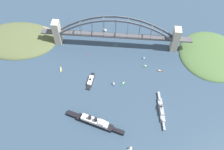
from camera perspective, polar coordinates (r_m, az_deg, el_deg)
ground_plane at (r=469.33m, az=0.82°, el=7.13°), size 1400.00×1400.00×0.00m
harbor_arch_bridge at (r=449.86m, az=0.86°, el=9.57°), size 282.14×17.07×67.49m
headland_west_shore at (r=490.68m, az=22.76°, el=4.53°), size 121.79×127.36×20.87m
headland_east_shore at (r=514.78m, az=-21.42°, el=7.85°), size 157.29×105.41×20.76m
ocean_liner at (r=370.08m, az=-4.17°, el=-11.09°), size 93.13×33.63×17.88m
naval_cruiser at (r=388.98m, az=11.70°, el=-8.13°), size 11.01×68.30×17.08m
harbor_ferry_steamer at (r=413.21m, az=-5.17°, el=-1.41°), size 10.87×36.12×7.93m
seaplane_taxiing_near_bridge at (r=497.15m, az=-1.69°, el=10.64°), size 8.28×8.14×4.86m
small_boat_0 at (r=411.02m, az=2.69°, el=-2.00°), size 7.51×9.94×2.10m
small_boat_1 at (r=437.61m, az=7.92°, el=2.12°), size 11.60×2.44×2.31m
small_boat_2 at (r=435.54m, az=11.33°, el=1.01°), size 10.60×2.80×1.80m
small_boat_3 at (r=355.27m, az=4.37°, el=-16.95°), size 8.35×9.01×9.74m
small_boat_4 at (r=447.74m, az=7.62°, el=4.18°), size 6.70×4.44×6.75m
small_boat_5 at (r=438.21m, az=-12.14°, el=1.28°), size 4.29×11.56×2.32m
small_boat_6 at (r=406.90m, az=0.35°, el=-1.87°), size 5.46×7.68×9.21m
channel_marker_buoy at (r=454.90m, az=-5.59°, el=5.10°), size 2.20×2.20×2.75m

